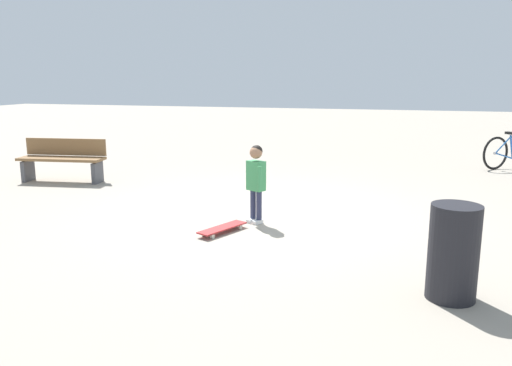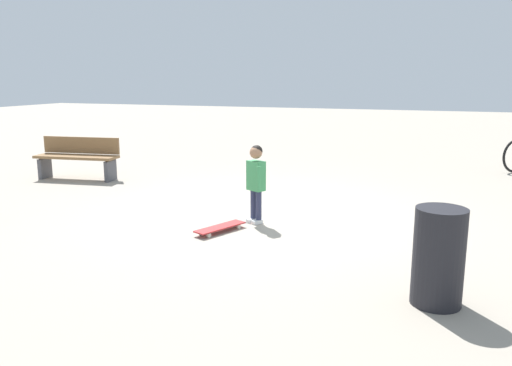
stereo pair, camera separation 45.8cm
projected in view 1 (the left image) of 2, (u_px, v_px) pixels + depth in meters
ground_plane at (265, 213)px, 7.41m from camera, size 50.00×50.00×0.00m
child_person at (256, 175)px, 6.80m from camera, size 0.28×0.34×1.06m
skateboard at (222, 228)px, 6.47m from camera, size 0.47×0.75×0.07m
street_bench at (63, 159)px, 9.59m from camera, size 1.64×0.65×0.80m
trash_bin at (453, 252)px, 4.48m from camera, size 0.43×0.43×0.86m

